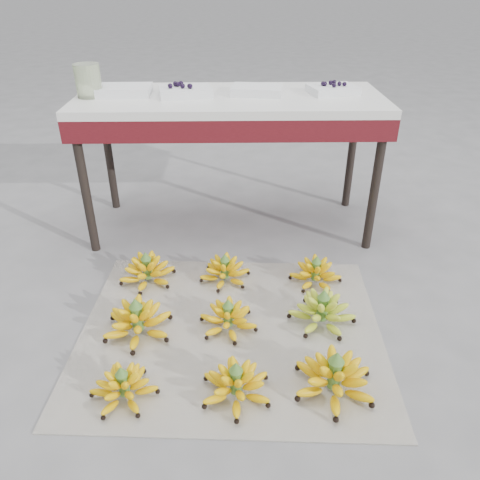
{
  "coord_description": "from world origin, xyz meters",
  "views": [
    {
      "loc": [
        -0.05,
        -1.45,
        1.32
      ],
      "look_at": [
        -0.02,
        0.4,
        0.24
      ],
      "focal_mm": 35.0,
      "sensor_mm": 36.0,
      "label": 1
    }
  ],
  "objects_px": {
    "bunch_mid_center": "(228,318)",
    "tray_right": "(257,90)",
    "vendor_table": "(230,112)",
    "glass_jar": "(88,81)",
    "newspaper_mat": "(231,331)",
    "tray_left": "(185,91)",
    "tray_far_right": "(333,89)",
    "bunch_front_right": "(334,377)",
    "bunch_back_center": "(225,271)",
    "bunch_back_left": "(147,271)",
    "bunch_back_right": "(316,273)",
    "bunch_front_left": "(124,387)",
    "tray_far_left": "(124,90)",
    "bunch_front_center": "(236,384)",
    "bunch_mid_left": "(138,321)",
    "bunch_mid_right": "(322,311)"
  },
  "relations": [
    {
      "from": "tray_left",
      "to": "tray_right",
      "type": "xyz_separation_m",
      "value": [
        0.37,
        0.02,
        -0.0
      ]
    },
    {
      "from": "bunch_back_center",
      "to": "tray_far_left",
      "type": "relative_size",
      "value": 0.99
    },
    {
      "from": "bunch_back_left",
      "to": "glass_jar",
      "type": "height_order",
      "value": "glass_jar"
    },
    {
      "from": "newspaper_mat",
      "to": "glass_jar",
      "type": "height_order",
      "value": "glass_jar"
    },
    {
      "from": "bunch_mid_center",
      "to": "tray_right",
      "type": "distance_m",
      "value": 1.2
    },
    {
      "from": "tray_far_right",
      "to": "bunch_back_center",
      "type": "bearing_deg",
      "value": -133.07
    },
    {
      "from": "bunch_back_center",
      "to": "tray_far_left",
      "type": "distance_m",
      "value": 1.07
    },
    {
      "from": "bunch_mid_left",
      "to": "bunch_mid_center",
      "type": "height_order",
      "value": "bunch_mid_left"
    },
    {
      "from": "bunch_front_right",
      "to": "bunch_back_center",
      "type": "height_order",
      "value": "bunch_front_right"
    },
    {
      "from": "vendor_table",
      "to": "glass_jar",
      "type": "bearing_deg",
      "value": -178.36
    },
    {
      "from": "newspaper_mat",
      "to": "tray_right",
      "type": "xyz_separation_m",
      "value": [
        0.14,
        0.96,
        0.77
      ]
    },
    {
      "from": "bunch_back_right",
      "to": "vendor_table",
      "type": "height_order",
      "value": "vendor_table"
    },
    {
      "from": "bunch_back_center",
      "to": "tray_far_right",
      "type": "relative_size",
      "value": 0.99
    },
    {
      "from": "tray_far_left",
      "to": "glass_jar",
      "type": "xyz_separation_m",
      "value": [
        -0.16,
        -0.05,
        0.06
      ]
    },
    {
      "from": "glass_jar",
      "to": "bunch_back_left",
      "type": "bearing_deg",
      "value": -61.36
    },
    {
      "from": "glass_jar",
      "to": "bunch_back_right",
      "type": "bearing_deg",
      "value": -27.5
    },
    {
      "from": "bunch_mid_center",
      "to": "tray_right",
      "type": "bearing_deg",
      "value": 62.37
    },
    {
      "from": "bunch_front_right",
      "to": "bunch_back_right",
      "type": "distance_m",
      "value": 0.67
    },
    {
      "from": "tray_far_right",
      "to": "tray_right",
      "type": "bearing_deg",
      "value": -178.13
    },
    {
      "from": "tray_left",
      "to": "tray_far_right",
      "type": "relative_size",
      "value": 1.06
    },
    {
      "from": "newspaper_mat",
      "to": "tray_far_left",
      "type": "height_order",
      "value": "tray_far_left"
    },
    {
      "from": "newspaper_mat",
      "to": "vendor_table",
      "type": "bearing_deg",
      "value": 89.73
    },
    {
      "from": "bunch_front_center",
      "to": "bunch_back_center",
      "type": "distance_m",
      "value": 0.71
    },
    {
      "from": "bunch_back_left",
      "to": "vendor_table",
      "type": "height_order",
      "value": "vendor_table"
    },
    {
      "from": "bunch_mid_center",
      "to": "bunch_back_center",
      "type": "height_order",
      "value": "bunch_mid_center"
    },
    {
      "from": "bunch_front_right",
      "to": "vendor_table",
      "type": "distance_m",
      "value": 1.45
    },
    {
      "from": "bunch_front_center",
      "to": "bunch_back_right",
      "type": "xyz_separation_m",
      "value": [
        0.39,
        0.69,
        -0.0
      ]
    },
    {
      "from": "bunch_front_left",
      "to": "bunch_mid_center",
      "type": "xyz_separation_m",
      "value": [
        0.37,
        0.36,
        0.0
      ]
    },
    {
      "from": "tray_far_right",
      "to": "glass_jar",
      "type": "height_order",
      "value": "glass_jar"
    },
    {
      "from": "bunch_mid_center",
      "to": "glass_jar",
      "type": "xyz_separation_m",
      "value": [
        -0.69,
        0.9,
        0.78
      ]
    },
    {
      "from": "bunch_front_left",
      "to": "tray_right",
      "type": "distance_m",
      "value": 1.58
    },
    {
      "from": "tray_left",
      "to": "bunch_back_left",
      "type": "bearing_deg",
      "value": -107.42
    },
    {
      "from": "bunch_back_right",
      "to": "vendor_table",
      "type": "bearing_deg",
      "value": 99.54
    },
    {
      "from": "bunch_front_left",
      "to": "glass_jar",
      "type": "bearing_deg",
      "value": 115.98
    },
    {
      "from": "newspaper_mat",
      "to": "bunch_back_right",
      "type": "height_order",
      "value": "bunch_back_right"
    },
    {
      "from": "bunch_back_right",
      "to": "tray_far_left",
      "type": "distance_m",
      "value": 1.34
    },
    {
      "from": "bunch_back_right",
      "to": "bunch_mid_left",
      "type": "bearing_deg",
      "value": 179.33
    },
    {
      "from": "newspaper_mat",
      "to": "vendor_table",
      "type": "xyz_separation_m",
      "value": [
        0.0,
        0.94,
        0.67
      ]
    },
    {
      "from": "bunch_front_left",
      "to": "tray_far_right",
      "type": "distance_m",
      "value": 1.76
    },
    {
      "from": "bunch_front_center",
      "to": "bunch_mid_left",
      "type": "bearing_deg",
      "value": 117.01
    },
    {
      "from": "tray_far_left",
      "to": "tray_right",
      "type": "relative_size",
      "value": 0.98
    },
    {
      "from": "bunch_mid_right",
      "to": "tray_left",
      "type": "height_order",
      "value": "tray_left"
    },
    {
      "from": "glass_jar",
      "to": "bunch_front_center",
      "type": "bearing_deg",
      "value": -60.36
    },
    {
      "from": "bunch_back_right",
      "to": "vendor_table",
      "type": "distance_m",
      "value": 0.95
    },
    {
      "from": "bunch_back_center",
      "to": "bunch_mid_center",
      "type": "bearing_deg",
      "value": -94.97
    },
    {
      "from": "bunch_front_left",
      "to": "bunch_back_center",
      "type": "height_order",
      "value": "bunch_back_center"
    },
    {
      "from": "bunch_mid_right",
      "to": "tray_left",
      "type": "relative_size",
      "value": 1.19
    },
    {
      "from": "bunch_mid_center",
      "to": "tray_right",
      "type": "relative_size",
      "value": 1.1
    },
    {
      "from": "glass_jar",
      "to": "newspaper_mat",
      "type": "bearing_deg",
      "value": -52.66
    },
    {
      "from": "newspaper_mat",
      "to": "tray_left",
      "type": "relative_size",
      "value": 4.27
    }
  ]
}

